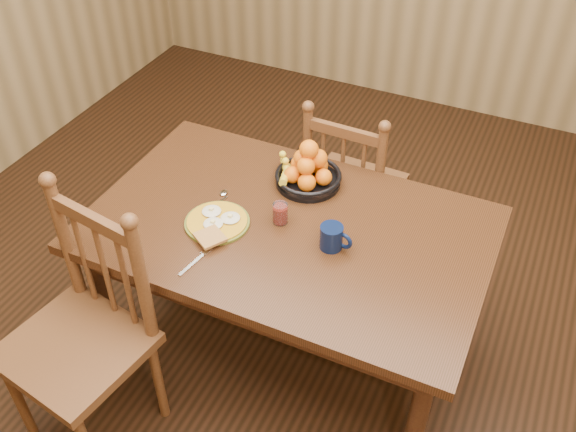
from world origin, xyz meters
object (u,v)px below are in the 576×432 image
at_px(coffee_mug, 332,237).
at_px(breakfast_plate, 217,222).
at_px(dining_table, 288,241).
at_px(chair_far, 351,188).
at_px(fruit_bowl, 307,170).
at_px(chair_near, 83,336).

bearing_deg(coffee_mug, breakfast_plate, -171.08).
relative_size(dining_table, breakfast_plate, 5.21).
bearing_deg(breakfast_plate, coffee_mug, 8.92).
bearing_deg(coffee_mug, chair_far, 103.42).
distance_m(dining_table, fruit_bowl, 0.33).
height_order(breakfast_plate, coffee_mug, coffee_mug).
height_order(chair_near, breakfast_plate, chair_near).
distance_m(dining_table, chair_near, 0.88).
height_order(chair_near, fruit_bowl, chair_near).
bearing_deg(chair_far, chair_near, 68.70).
height_order(coffee_mug, fruit_bowl, fruit_bowl).
distance_m(chair_far, fruit_bowl, 0.52).
bearing_deg(chair_near, fruit_bowl, 71.83).
relative_size(breakfast_plate, coffee_mug, 2.29).
distance_m(breakfast_plate, fruit_bowl, 0.47).
height_order(dining_table, chair_near, chair_near).
bearing_deg(chair_near, breakfast_plate, 72.44).
xyz_separation_m(chair_far, chair_near, (-0.58, -1.35, 0.05)).
relative_size(coffee_mug, fruit_bowl, 0.41).
relative_size(chair_far, chair_near, 0.90).
distance_m(chair_near, breakfast_plate, 0.67).
relative_size(chair_near, coffee_mug, 8.07).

